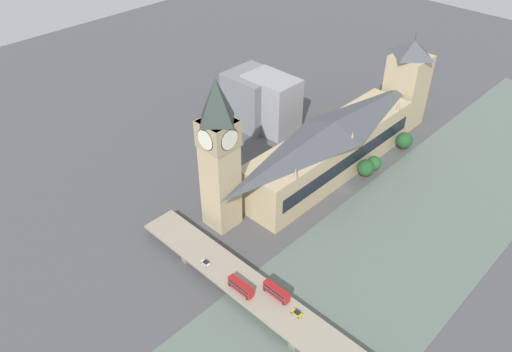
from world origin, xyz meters
TOP-DOWN VIEW (x-y plane):
  - ground_plane at (0.00, 0.00)m, footprint 600.00×600.00m
  - river_water at (-39.55, 0.00)m, footprint 67.11×360.00m
  - parliament_hall at (14.87, -8.00)m, footprint 24.21×108.47m
  - clock_tower at (25.59, 56.57)m, footprint 13.91×13.91m
  - victoria_tower at (14.93, -75.82)m, footprint 19.17×19.17m
  - road_bridge at (-39.55, 78.33)m, footprint 166.21×14.84m
  - double_decker_bus_lead at (-23.11, 74.67)m, footprint 11.27×2.58m
  - double_decker_bus_mid at (-12.06, 82.15)m, footprint 11.16×2.62m
  - car_northbound_tail at (7.64, 82.06)m, footprint 3.95×1.87m
  - car_southbound_lead at (-33.96, 75.65)m, footprint 4.11×1.85m
  - city_block_west at (77.84, -16.71)m, footprint 27.85×25.88m
  - city_block_center at (65.68, -18.98)m, footprint 29.62×20.22m
  - tree_embankment_near at (-1.74, -22.68)m, footprint 7.32×7.32m
  - tree_embankment_mid at (-1.99, -14.56)m, footprint 8.47×8.47m
  - tree_embankment_far at (-2.52, -50.10)m, footprint 8.78×8.78m

SIDE VIEW (x-z plane):
  - ground_plane at x=0.00m, z-range 0.00..0.00m
  - river_water at x=-39.55m, z-range 0.00..0.30m
  - road_bridge at x=-39.55m, z-range 1.69..6.97m
  - tree_embankment_near at x=-1.74m, z-range 1.02..10.40m
  - car_northbound_tail at x=7.64m, z-range 5.28..6.63m
  - car_southbound_lead at x=-33.96m, z-range 5.29..6.73m
  - tree_embankment_mid at x=-1.99m, z-range 1.40..12.70m
  - tree_embankment_far at x=-2.52m, z-range 1.35..12.85m
  - double_decker_bus_mid at x=-12.06m, z-range 5.53..10.22m
  - double_decker_bus_lead at x=-23.11m, z-range 5.54..10.26m
  - parliament_hall at x=14.87m, z-range -0.09..28.96m
  - city_block_west at x=77.84m, z-range 0.00..30.72m
  - city_block_center at x=65.68m, z-range 0.00..31.59m
  - victoria_tower at x=14.93m, z-range -2.00..52.41m
  - clock_tower at x=25.59m, z-range 2.22..72.56m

